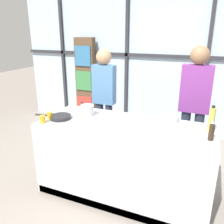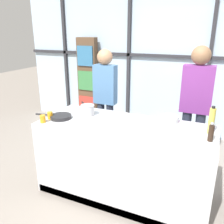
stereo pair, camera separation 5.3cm
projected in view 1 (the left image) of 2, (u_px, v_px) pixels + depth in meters
The scene contains 14 objects.
ground_plane at pixel (124, 191), 3.11m from camera, with size 18.00×18.00×0.00m, color gray.
back_window_wall at pixel (165, 63), 4.61m from camera, with size 6.40×0.10×2.80m.
bookshelf at pixel (86, 82), 5.21m from camera, with size 0.43×0.19×1.87m.
demo_island at pixel (124, 160), 2.96m from camera, with size 2.07×0.86×0.94m.
spectator_far_left at pixel (104, 94), 3.85m from camera, with size 0.37×0.24×1.73m.
spectator_center_left at pixel (195, 101), 3.32m from camera, with size 0.41×0.25×1.82m.
frying_pan at pixel (60, 117), 2.99m from camera, with size 0.47×0.27×0.04m.
saucepan at pixel (87, 110), 3.10m from camera, with size 0.28×0.26×0.14m.
white_plate at pixel (157, 140), 2.40m from camera, with size 0.25×0.25×0.01m, color white.
mixing_bowl at pixel (170, 118), 2.89m from camera, with size 0.21×0.21×0.08m.
oil_bottle at pixel (212, 120), 2.54m from camera, with size 0.07×0.07×0.31m.
pepper_grinder at pixel (211, 132), 2.38m from camera, with size 0.05×0.05×0.20m.
juice_glass_near at pixel (43, 119), 2.85m from camera, with size 0.06×0.06×0.09m, color orange.
juice_glass_far at pixel (50, 116), 2.97m from camera, with size 0.06×0.06×0.09m, color orange.
Camera 1 is at (0.87, -2.46, 1.99)m, focal length 38.00 mm.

